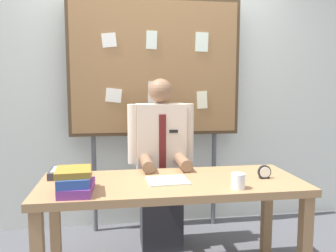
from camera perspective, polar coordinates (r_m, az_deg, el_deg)
The scene contains 9 objects.
back_wall at distance 3.40m, azimuth -2.46°, elevation 6.32°, with size 6.40×0.08×2.70m, color silver.
desk at distance 2.38m, azimuth 0.64°, elevation -11.12°, with size 1.76×0.69×0.74m.
person at distance 2.92m, azimuth -1.17°, elevation -7.32°, with size 0.55×0.56×1.43m.
bulletin_board at distance 3.20m, azimuth -2.07°, elevation 9.27°, with size 1.58×0.09×2.16m.
book_stack at distance 2.15m, azimuth -15.12°, elevation -8.77°, with size 0.22×0.30×0.15m.
open_notebook at distance 2.33m, azimuth -0.08°, elevation -9.02°, with size 0.27×0.22×0.01m, color silver.
desk_clock at distance 2.48m, azimuth 15.65°, elevation -7.42°, with size 0.09×0.04×0.09m.
coffee_mug at distance 2.21m, azimuth 11.52°, elevation -8.90°, with size 0.09×0.09×0.10m, color white.
paper_tray at distance 2.54m, azimuth -16.08°, elevation -7.44°, with size 0.26×0.20×0.06m.
Camera 1 is at (-0.36, -2.24, 1.38)m, focal length 36.87 mm.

